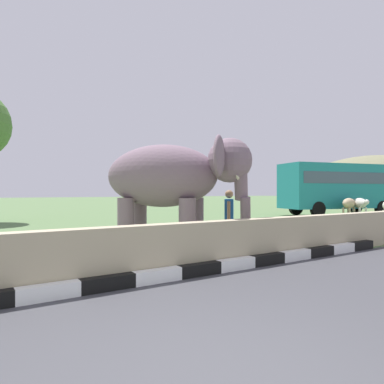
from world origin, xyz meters
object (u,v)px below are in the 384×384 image
Objects in this scene: bus_teal at (338,185)px; cow_mid at (360,204)px; person_handler at (229,216)px; cow_near at (349,204)px; elephant at (174,178)px.

cow_mid is at bearing -113.34° from bus_teal.
bus_teal is (15.43, 6.88, 1.15)m from person_handler.
bus_teal is 2.60m from cow_mid.
cow_near is at bearing -131.40° from bus_teal.
elephant reaches higher than cow_near.
cow_mid is at bearing -22.99° from cow_near.
elephant is 18.14m from bus_teal.
bus_teal reaches higher than cow_mid.
elephant reaches higher than person_handler.
elephant is at bearing -159.24° from bus_teal.
bus_teal is at bearing 48.60° from cow_near.
person_handler is (1.54, -0.45, -1.05)m from elephant.
cow_near is 0.75m from cow_mid.
person_handler is at bearing -155.95° from bus_teal.
cow_mid is (16.05, 4.32, -1.11)m from elephant.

